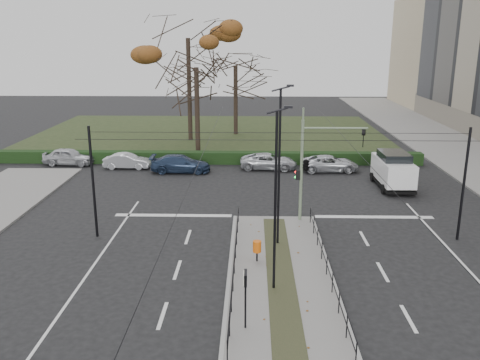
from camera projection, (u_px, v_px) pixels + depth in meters
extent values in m
plane|color=black|center=(277.00, 253.00, 25.17)|extent=(140.00, 140.00, 0.00)
cube|color=slate|center=(280.00, 274.00, 22.74)|extent=(4.40, 15.00, 0.14)
cube|color=slate|center=(465.00, 155.00, 45.91)|extent=(8.00, 90.00, 0.14)
cube|color=#243018|center=(210.00, 134.00, 56.09)|extent=(38.00, 26.00, 0.10)
cube|color=black|center=(197.00, 157.00, 43.08)|extent=(38.00, 1.00, 1.00)
cylinder|color=black|center=(227.00, 353.00, 16.20)|extent=(0.04, 0.04, 0.90)
cylinder|color=black|center=(238.00, 214.00, 28.91)|extent=(0.04, 0.04, 0.90)
cylinder|color=black|center=(356.00, 355.00, 16.11)|extent=(0.04, 0.04, 0.90)
cylinder|color=black|center=(310.00, 215.00, 28.81)|extent=(0.04, 0.04, 0.90)
cylinder|color=black|center=(234.00, 255.00, 22.43)|extent=(0.04, 13.20, 0.04)
cylinder|color=black|center=(327.00, 256.00, 22.34)|extent=(0.04, 13.20, 0.04)
cylinder|color=black|center=(93.00, 183.00, 26.50)|extent=(0.14, 0.14, 6.00)
cylinder|color=black|center=(464.00, 185.00, 26.06)|extent=(0.14, 0.14, 6.00)
cylinder|color=black|center=(279.00, 140.00, 24.65)|extent=(20.00, 0.02, 0.02)
cylinder|color=black|center=(277.00, 133.00, 26.57)|extent=(20.00, 0.02, 0.02)
cylinder|color=black|center=(201.00, 158.00, 21.89)|extent=(0.02, 34.00, 0.02)
cylinder|color=black|center=(364.00, 159.00, 21.73)|extent=(0.02, 34.00, 0.02)
cylinder|color=slate|center=(301.00, 171.00, 28.64)|extent=(0.18, 0.18, 5.81)
cylinder|color=slate|center=(335.00, 128.00, 27.94)|extent=(3.57, 0.11, 0.11)
imported|color=black|center=(363.00, 138.00, 28.05)|extent=(0.22, 0.24, 1.00)
imported|color=black|center=(306.00, 163.00, 28.52)|extent=(1.13, 2.26, 0.89)
cube|color=black|center=(298.00, 175.00, 28.71)|extent=(0.25, 0.18, 0.56)
sphere|color=#FF0C0C|center=(296.00, 172.00, 28.67)|extent=(0.12, 0.12, 0.12)
sphere|color=#0CE533|center=(296.00, 177.00, 28.75)|extent=(0.12, 0.12, 0.12)
cylinder|color=black|center=(257.00, 256.00, 23.89)|extent=(0.08, 0.08, 0.49)
cylinder|color=#DA590C|center=(257.00, 246.00, 23.75)|extent=(0.39, 0.39, 0.54)
cylinder|color=black|center=(245.00, 302.00, 18.16)|extent=(0.07, 0.07, 2.09)
cube|color=black|center=(246.00, 278.00, 17.90)|extent=(0.10, 0.57, 0.44)
cube|color=white|center=(244.00, 278.00, 17.90)|extent=(0.02, 0.50, 0.37)
cylinder|color=black|center=(275.00, 204.00, 20.35)|extent=(0.11, 0.11, 7.48)
cube|color=black|center=(288.00, 107.00, 19.29)|extent=(0.33, 0.13, 0.09)
cylinder|color=black|center=(279.00, 169.00, 24.98)|extent=(0.12, 0.12, 7.84)
cube|color=black|center=(290.00, 86.00, 23.87)|extent=(0.34, 0.14, 0.10)
imported|color=#B5B8BE|center=(69.00, 157.00, 42.47)|extent=(4.30, 2.00, 1.43)
imported|color=#B5B8BE|center=(127.00, 161.00, 41.34)|extent=(3.75, 1.32, 1.23)
imported|color=#21314D|center=(181.00, 164.00, 40.17)|extent=(4.72, 1.94, 1.37)
imported|color=#B5B8BE|center=(269.00, 161.00, 41.15)|extent=(4.70, 2.41, 1.27)
cube|color=white|center=(393.00, 170.00, 35.91)|extent=(2.06, 4.79, 1.55)
cube|color=black|center=(394.00, 157.00, 35.66)|extent=(1.87, 2.64, 0.72)
cube|color=black|center=(392.00, 183.00, 36.17)|extent=(2.10, 4.89, 0.18)
cylinder|color=black|center=(413.00, 189.00, 34.63)|extent=(0.23, 0.66, 0.66)
cylinder|color=black|center=(384.00, 189.00, 34.66)|extent=(0.23, 0.66, 0.66)
cylinder|color=black|center=(400.00, 177.00, 37.67)|extent=(0.23, 0.66, 0.66)
cylinder|color=black|center=(373.00, 177.00, 37.69)|extent=(0.23, 0.66, 0.66)
cylinder|color=black|center=(189.00, 90.00, 51.56)|extent=(0.44, 0.44, 10.19)
ellipsoid|color=brown|center=(188.00, 38.00, 50.18)|extent=(9.25, 9.25, 6.41)
cylinder|color=black|center=(236.00, 100.00, 54.89)|extent=(0.44, 0.44, 7.36)
cylinder|color=black|center=(197.00, 110.00, 46.15)|extent=(0.44, 0.44, 7.67)
imported|color=#B5B8BE|center=(330.00, 163.00, 40.47)|extent=(4.65, 2.29, 1.27)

